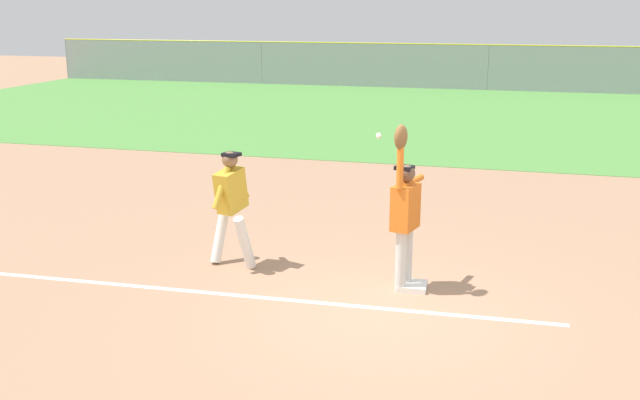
% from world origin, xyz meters
% --- Properties ---
extents(ground_plane, '(80.15, 80.15, 0.00)m').
position_xyz_m(ground_plane, '(0.00, 0.00, 0.00)').
color(ground_plane, tan).
extents(outfield_grass, '(42.78, 16.91, 0.01)m').
position_xyz_m(outfield_grass, '(0.00, 17.16, 0.01)').
color(outfield_grass, '#549342').
rests_on(outfield_grass, ground_plane).
extents(chalk_foul_line, '(12.00, 0.50, 0.01)m').
position_xyz_m(chalk_foul_line, '(-3.79, -0.13, 0.00)').
color(chalk_foul_line, white).
rests_on(chalk_foul_line, ground_plane).
extents(first_base, '(0.40, 0.40, 0.08)m').
position_xyz_m(first_base, '(0.21, 0.77, 0.04)').
color(first_base, white).
rests_on(first_base, ground_plane).
extents(fielder, '(0.36, 0.89, 2.28)m').
position_xyz_m(fielder, '(0.08, 0.73, 1.12)').
color(fielder, silver).
rests_on(fielder, ground_plane).
extents(runner, '(0.76, 0.84, 1.72)m').
position_xyz_m(runner, '(-2.48, 1.00, 1.00)').
color(runner, white).
rests_on(runner, ground_plane).
extents(baseball, '(0.07, 0.07, 0.07)m').
position_xyz_m(baseball, '(-0.27, 0.63, 2.11)').
color(baseball, white).
extents(outfield_fence, '(42.86, 0.08, 2.03)m').
position_xyz_m(outfield_fence, '(0.00, 25.61, 1.02)').
color(outfield_fence, '#93999E').
rests_on(outfield_fence, ground_plane).
extents(parked_car_blue, '(4.46, 2.24, 1.25)m').
position_xyz_m(parked_car_blue, '(-9.72, 29.63, 0.67)').
color(parked_car_blue, '#23389E').
rests_on(parked_car_blue, ground_plane).
extents(parked_car_red, '(4.48, 2.28, 1.25)m').
position_xyz_m(parked_car_red, '(-4.91, 30.44, 0.67)').
color(parked_car_red, '#B21E1E').
rests_on(parked_car_red, ground_plane).
extents(parked_car_white, '(4.42, 2.16, 1.25)m').
position_xyz_m(parked_car_white, '(1.02, 30.12, 0.67)').
color(parked_car_white, white).
rests_on(parked_car_white, ground_plane).
extents(parked_car_green, '(4.49, 2.29, 1.25)m').
position_xyz_m(parked_car_green, '(6.36, 30.54, 0.67)').
color(parked_car_green, '#1E6B33').
rests_on(parked_car_green, ground_plane).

